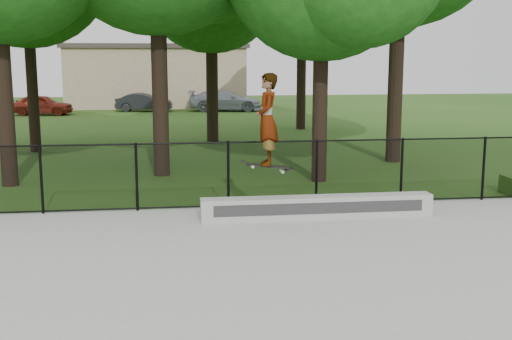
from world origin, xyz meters
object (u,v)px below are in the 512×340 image
object	(u,v)px
grind_ledge	(318,207)
car_c	(225,100)
car_a	(42,105)
car_b	(144,102)
skater_airborne	(267,121)

from	to	relation	value
grind_ledge	car_c	size ratio (longest dim) A/B	1.14
grind_ledge	car_c	distance (m)	28.31
grind_ledge	car_a	bearing A→B (deg)	111.28
car_b	skater_airborne	distance (m)	29.23
car_a	skater_airborne	xyz separation A→B (m)	(9.37, -27.15, 1.52)
grind_ledge	car_b	xyz separation A→B (m)	(-4.54, 28.75, 0.28)
grind_ledge	skater_airborne	world-z (taller)	skater_airborne
grind_ledge	car_b	bearing A→B (deg)	98.97
car_a	skater_airborne	size ratio (longest dim) A/B	1.82
car_b	car_c	size ratio (longest dim) A/B	0.75
skater_airborne	grind_ledge	bearing A→B (deg)	12.36
skater_airborne	car_a	bearing A→B (deg)	109.04
car_c	skater_airborne	world-z (taller)	skater_airborne
car_a	car_b	world-z (taller)	car_a
car_a	car_b	size ratio (longest dim) A/B	1.12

